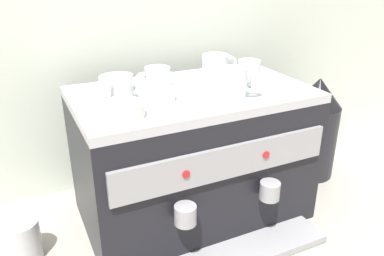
# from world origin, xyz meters

# --- Properties ---
(ground_plane) EXTENTS (4.00, 4.00, 0.00)m
(ground_plane) POSITION_xyz_m (0.00, 0.00, 0.00)
(ground_plane) COLOR #9E998E
(tiled_backsplash_wall) EXTENTS (2.80, 0.03, 0.97)m
(tiled_backsplash_wall) POSITION_xyz_m (0.00, 0.31, 0.48)
(tiled_backsplash_wall) COLOR silver
(tiled_backsplash_wall) RESTS_ON ground_plane
(espresso_machine) EXTENTS (0.67, 0.50, 0.41)m
(espresso_machine) POSITION_xyz_m (0.00, -0.00, 0.20)
(espresso_machine) COLOR black
(espresso_machine) RESTS_ON ground_plane
(ceramic_cup_0) EXTENTS (0.11, 0.08, 0.08)m
(ceramic_cup_0) POSITION_xyz_m (0.07, -0.11, 0.45)
(ceramic_cup_0) COLOR silver
(ceramic_cup_0) RESTS_ON espresso_machine
(ceramic_cup_1) EXTENTS (0.09, 0.08, 0.07)m
(ceramic_cup_1) POSITION_xyz_m (-0.21, -0.01, 0.45)
(ceramic_cup_1) COLOR silver
(ceramic_cup_1) RESTS_ON espresso_machine
(ceramic_cup_2) EXTENTS (0.12, 0.08, 0.08)m
(ceramic_cup_2) POSITION_xyz_m (0.11, 0.06, 0.45)
(ceramic_cup_2) COLOR silver
(ceramic_cup_2) RESTS_ON espresso_machine
(ceramic_cup_3) EXTENTS (0.08, 0.09, 0.07)m
(ceramic_cup_3) POSITION_xyz_m (0.17, -0.03, 0.45)
(ceramic_cup_3) COLOR silver
(ceramic_cup_3) RESTS_ON espresso_machine
(ceramic_cup_4) EXTENTS (0.11, 0.07, 0.06)m
(ceramic_cup_4) POSITION_xyz_m (-0.08, 0.06, 0.44)
(ceramic_cup_4) COLOR silver
(ceramic_cup_4) RESTS_ON espresso_machine
(ceramic_bowl_0) EXTENTS (0.09, 0.09, 0.04)m
(ceramic_bowl_0) POSITION_xyz_m (-0.19, 0.09, 0.43)
(ceramic_bowl_0) COLOR white
(ceramic_bowl_0) RESTS_ON espresso_machine
(ceramic_bowl_1) EXTENTS (0.11, 0.11, 0.04)m
(ceramic_bowl_1) POSITION_xyz_m (-0.24, -0.11, 0.43)
(ceramic_bowl_1) COLOR white
(ceramic_bowl_1) RESTS_ON espresso_machine
(ceramic_bowl_2) EXTENTS (0.09, 0.09, 0.04)m
(ceramic_bowl_2) POSITION_xyz_m (-0.12, -0.04, 0.43)
(ceramic_bowl_2) COLOR white
(ceramic_bowl_2) RESTS_ON espresso_machine
(ceramic_bowl_3) EXTENTS (0.10, 0.10, 0.03)m
(ceramic_bowl_3) POSITION_xyz_m (0.01, -0.01, 0.43)
(ceramic_bowl_3) COLOR white
(ceramic_bowl_3) RESTS_ON espresso_machine
(coffee_grinder) EXTENTS (0.17, 0.17, 0.37)m
(coffee_grinder) POSITION_xyz_m (0.51, 0.03, 0.19)
(coffee_grinder) COLOR black
(coffee_grinder) RESTS_ON ground_plane
(milk_pitcher) EXTENTS (0.09, 0.09, 0.12)m
(milk_pitcher) POSITION_xyz_m (-0.50, -0.00, 0.06)
(milk_pitcher) COLOR #B7B7BC
(milk_pitcher) RESTS_ON ground_plane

